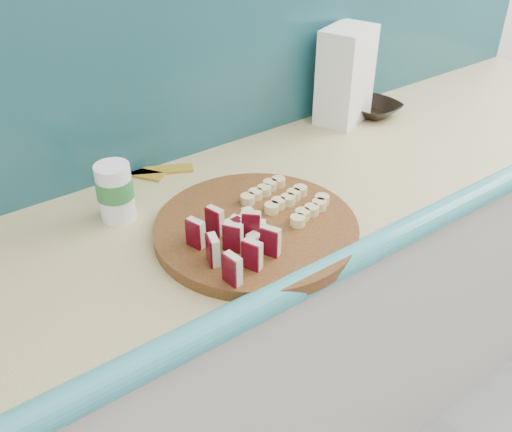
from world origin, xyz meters
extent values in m
cube|color=beige|center=(0.10, 1.50, 0.44)|extent=(2.20, 0.60, 0.88)
cube|color=#E1C683|center=(0.10, 1.50, 0.90)|extent=(2.20, 0.60, 0.03)
cube|color=teal|center=(0.10, 1.20, 0.90)|extent=(2.20, 0.06, 0.03)
cube|color=teal|center=(0.10, 1.79, 1.16)|extent=(2.20, 0.02, 0.50)
cylinder|color=#46210F|center=(-0.23, 1.38, 0.92)|extent=(0.52, 0.52, 0.03)
cube|color=beige|center=(-0.37, 1.26, 0.97)|extent=(0.02, 0.04, 0.06)
cube|color=#4B0511|center=(-0.38, 1.26, 0.97)|extent=(0.01, 0.04, 0.06)
cube|color=beige|center=(-0.37, 1.33, 0.97)|extent=(0.02, 0.04, 0.06)
cube|color=#4B0511|center=(-0.38, 1.32, 0.97)|extent=(0.01, 0.04, 0.06)
cube|color=beige|center=(-0.37, 1.39, 0.97)|extent=(0.02, 0.04, 0.06)
cube|color=#4B0511|center=(-0.38, 1.39, 0.97)|extent=(0.01, 0.04, 0.06)
cube|color=beige|center=(-0.32, 1.27, 0.97)|extent=(0.02, 0.04, 0.06)
cube|color=#4B0511|center=(-0.33, 1.27, 0.97)|extent=(0.01, 0.04, 0.06)
cube|color=beige|center=(-0.32, 1.34, 0.97)|extent=(0.02, 0.04, 0.06)
cube|color=#4B0511|center=(-0.32, 1.34, 0.97)|extent=(0.01, 0.04, 0.06)
cube|color=beige|center=(-0.31, 1.41, 0.97)|extent=(0.02, 0.04, 0.06)
cube|color=#4B0511|center=(-0.32, 1.40, 0.97)|extent=(0.01, 0.04, 0.06)
cube|color=beige|center=(-0.26, 1.28, 0.97)|extent=(0.02, 0.04, 0.06)
cube|color=#4B0511|center=(-0.27, 1.28, 0.97)|extent=(0.01, 0.04, 0.06)
cube|color=beige|center=(-0.26, 1.35, 0.97)|extent=(0.02, 0.04, 0.06)
cube|color=#4B0511|center=(-0.27, 1.35, 0.97)|extent=(0.01, 0.04, 0.06)
cube|color=#FDF5CA|center=(-0.24, 1.38, 0.95)|extent=(0.02, 0.02, 0.02)
cube|color=#FDF5CA|center=(-0.24, 1.39, 0.95)|extent=(0.02, 0.02, 0.02)
cube|color=#4B0511|center=(-0.24, 1.40, 0.95)|extent=(0.02, 0.02, 0.02)
cube|color=#FDF5CA|center=(-0.25, 1.39, 0.95)|extent=(0.02, 0.02, 0.02)
cube|color=#FDF5CA|center=(-0.26, 1.40, 0.95)|extent=(0.02, 0.02, 0.02)
cube|color=#FDF5CA|center=(-0.27, 1.40, 0.95)|extent=(0.02, 0.02, 0.02)
cube|color=#FDF5CA|center=(-0.26, 1.38, 0.95)|extent=(0.02, 0.02, 0.02)
cube|color=#FDF5CA|center=(-0.27, 1.38, 0.95)|extent=(0.02, 0.02, 0.02)
cube|color=#4B0511|center=(-0.28, 1.37, 0.95)|extent=(0.02, 0.02, 0.02)
cube|color=#FDF5CA|center=(-0.27, 1.37, 0.95)|extent=(0.02, 0.02, 0.02)
cube|color=#FDF5CA|center=(-0.27, 1.36, 0.95)|extent=(0.02, 0.02, 0.02)
cube|color=#FDF5CA|center=(-0.25, 1.37, 0.95)|extent=(0.02, 0.02, 0.02)
cube|color=#FDF5CA|center=(-0.25, 1.36, 0.95)|extent=(0.02, 0.02, 0.02)
cube|color=#FDF5CA|center=(-0.24, 1.36, 0.95)|extent=(0.02, 0.02, 0.02)
cube|color=#4B0511|center=(-0.24, 1.37, 0.95)|extent=(0.02, 0.02, 0.02)
cube|color=#FDF5CA|center=(-0.23, 1.37, 0.95)|extent=(0.02, 0.02, 0.02)
cylinder|color=#DACB85|center=(-0.16, 1.33, 0.95)|extent=(0.03, 0.03, 0.02)
cylinder|color=#DACB85|center=(-0.13, 1.34, 0.95)|extent=(0.03, 0.03, 0.02)
cylinder|color=#DACB85|center=(-0.11, 1.35, 0.95)|extent=(0.03, 0.03, 0.02)
cylinder|color=#DACB85|center=(-0.08, 1.35, 0.95)|extent=(0.03, 0.03, 0.02)
cylinder|color=#DACB85|center=(-0.06, 1.36, 0.95)|extent=(0.03, 0.03, 0.02)
cylinder|color=#DACB85|center=(-0.18, 1.40, 0.95)|extent=(0.03, 0.03, 0.02)
cylinder|color=#DACB85|center=(-0.15, 1.40, 0.95)|extent=(0.03, 0.03, 0.02)
cylinder|color=#DACB85|center=(-0.13, 1.41, 0.95)|extent=(0.03, 0.03, 0.02)
cylinder|color=#DACB85|center=(-0.10, 1.41, 0.95)|extent=(0.03, 0.03, 0.02)
cylinder|color=#DACB85|center=(-0.08, 1.42, 0.95)|extent=(0.03, 0.03, 0.02)
cylinder|color=#DACB85|center=(-0.19, 1.46, 0.95)|extent=(0.03, 0.03, 0.02)
cylinder|color=#DACB85|center=(-0.17, 1.46, 0.95)|extent=(0.03, 0.03, 0.02)
cylinder|color=#DACB85|center=(-0.14, 1.47, 0.95)|extent=(0.03, 0.03, 0.02)
cylinder|color=#DACB85|center=(-0.12, 1.48, 0.95)|extent=(0.03, 0.03, 0.02)
cylinder|color=#DACB85|center=(-0.09, 1.48, 0.95)|extent=(0.03, 0.03, 0.02)
imported|color=black|center=(0.43, 1.67, 0.93)|extent=(0.16, 0.16, 0.04)
cube|color=white|center=(0.32, 1.71, 1.05)|extent=(0.19, 0.16, 0.27)
cylinder|color=white|center=(-0.44, 1.61, 0.98)|extent=(0.08, 0.08, 0.13)
cylinder|color=#2E803A|center=(-0.44, 1.61, 0.99)|extent=(0.08, 0.08, 0.04)
cube|color=gold|center=(-0.39, 1.76, 0.91)|extent=(0.04, 0.18, 0.01)
cube|color=gold|center=(-0.33, 1.78, 0.91)|extent=(0.13, 0.17, 0.01)
cube|color=gold|center=(-0.27, 1.75, 0.91)|extent=(0.18, 0.12, 0.01)
camera|label=1|loc=(-0.81, 0.59, 1.62)|focal=40.00mm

